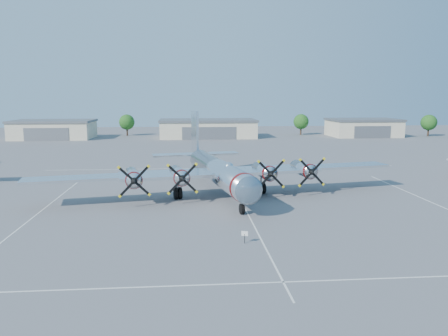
{
  "coord_description": "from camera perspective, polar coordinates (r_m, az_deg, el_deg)",
  "views": [
    {
      "loc": [
        -6.23,
        -48.9,
        12.18
      ],
      "look_at": [
        -1.63,
        5.52,
        3.2
      ],
      "focal_mm": 35.0,
      "sensor_mm": 36.0,
      "label": 1
    }
  ],
  "objects": [
    {
      "name": "tree_east",
      "position": [
        141.83,
        10.03,
        5.98
      ],
      "size": [
        4.8,
        4.8,
        6.64
      ],
      "color": "#382619",
      "rests_on": "ground"
    },
    {
      "name": "main_bomber_b29",
      "position": [
        55.79,
        -0.98,
        -3.27
      ],
      "size": [
        50.03,
        38.67,
        9.97
      ],
      "primitive_type": null,
      "rotation": [
        0.0,
        0.0,
        0.19
      ],
      "color": "white",
      "rests_on": "ground"
    },
    {
      "name": "info_placard",
      "position": [
        36.93,
        2.72,
        -8.71
      ],
      "size": [
        0.54,
        0.19,
        1.06
      ],
      "rotation": [
        0.0,
        0.0,
        -0.28
      ],
      "color": "black",
      "rests_on": "ground"
    },
    {
      "name": "hangar_center",
      "position": [
        131.35,
        -2.11,
        5.2
      ],
      "size": [
        28.6,
        14.6,
        5.4
      ],
      "color": "beige",
      "rests_on": "ground"
    },
    {
      "name": "ground",
      "position": [
        50.77,
        2.36,
        -4.55
      ],
      "size": [
        260.0,
        260.0,
        0.0
      ],
      "primitive_type": "plane",
      "color": "#5A5A5C",
      "rests_on": "ground"
    },
    {
      "name": "tree_west",
      "position": [
        140.38,
        -12.58,
        5.87
      ],
      "size": [
        4.8,
        4.8,
        6.64
      ],
      "color": "#382619",
      "rests_on": "ground"
    },
    {
      "name": "hangar_west",
      "position": [
        136.81,
        -21.36,
        4.73
      ],
      "size": [
        22.6,
        14.6,
        5.4
      ],
      "color": "beige",
      "rests_on": "ground"
    },
    {
      "name": "hangar_east",
      "position": [
        141.97,
        17.71,
        5.08
      ],
      "size": [
        20.6,
        14.6,
        5.4
      ],
      "color": "beige",
      "rests_on": "ground"
    },
    {
      "name": "tree_far_east",
      "position": [
        148.95,
        25.19,
        5.39
      ],
      "size": [
        4.8,
        4.8,
        6.64
      ],
      "color": "#382619",
      "rests_on": "ground"
    },
    {
      "name": "parking_lines",
      "position": [
        49.09,
        2.62,
        -5.03
      ],
      "size": [
        60.0,
        50.08,
        0.01
      ],
      "color": "silver",
      "rests_on": "ground"
    }
  ]
}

